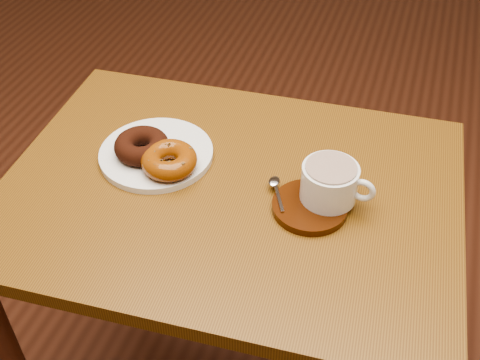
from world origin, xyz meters
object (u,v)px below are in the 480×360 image
(saucer, at_px, (310,207))
(coffee_cup, at_px, (330,182))
(donut_plate, at_px, (156,154))
(cafe_table, at_px, (230,233))

(saucer, relative_size, coffee_cup, 1.01)
(coffee_cup, bearing_deg, donut_plate, -178.72)
(saucer, bearing_deg, donut_plate, 170.44)
(cafe_table, bearing_deg, saucer, -8.86)
(cafe_table, relative_size, saucer, 6.52)
(cafe_table, bearing_deg, coffee_cup, 0.70)
(donut_plate, distance_m, coffee_cup, 0.35)
(saucer, bearing_deg, cafe_table, 174.11)
(donut_plate, bearing_deg, cafe_table, -12.95)
(saucer, distance_m, coffee_cup, 0.06)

